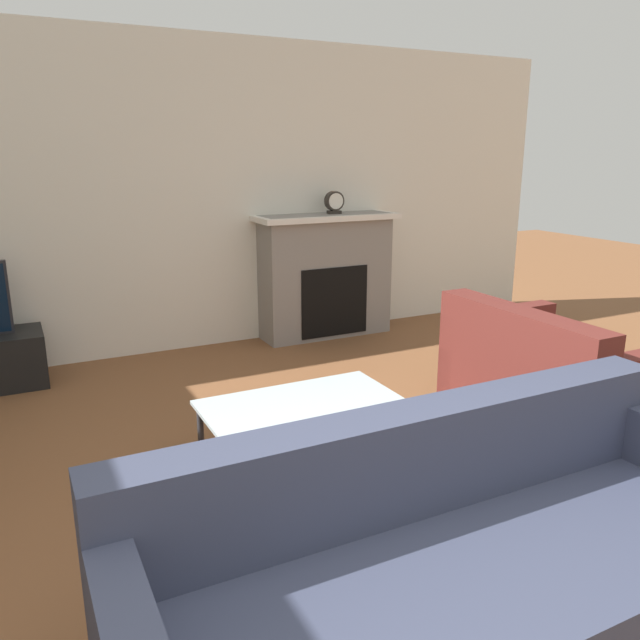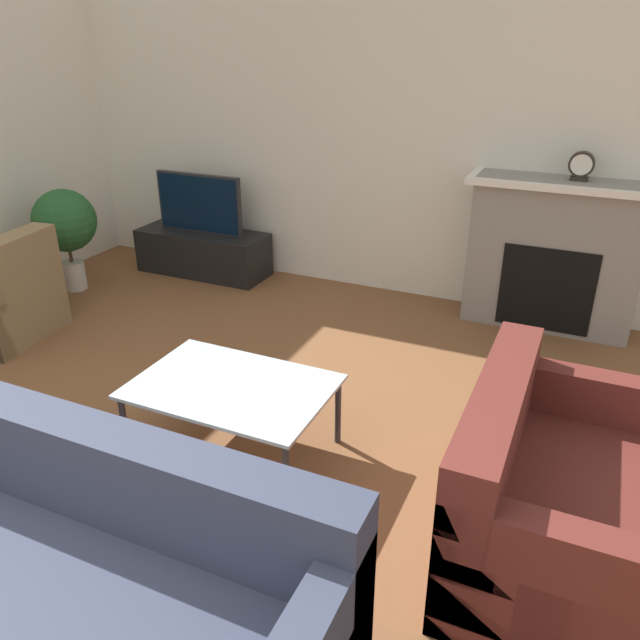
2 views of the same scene
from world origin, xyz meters
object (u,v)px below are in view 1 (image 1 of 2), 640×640
Objects in this scene: coffee_table at (307,413)px; couch_loveseat at (553,384)px; mantel_clock at (334,202)px; couch_sectional at (458,579)px.

couch_loveseat is at bearing -2.39° from coffee_table.
mantel_clock reaches higher than couch_loveseat.
couch_loveseat is (1.75, 1.23, 0.00)m from couch_sectional.
couch_sectional is at bearing -91.65° from coffee_table.
mantel_clock is at bearing 68.28° from couch_sectional.
couch_sectional reaches higher than coffee_table.
coffee_table is at bearing -120.70° from mantel_clock.
mantel_clock reaches higher than coffee_table.
couch_loveseat is 2.74m from mantel_clock.
couch_loveseat is 1.21× the size of coffee_table.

